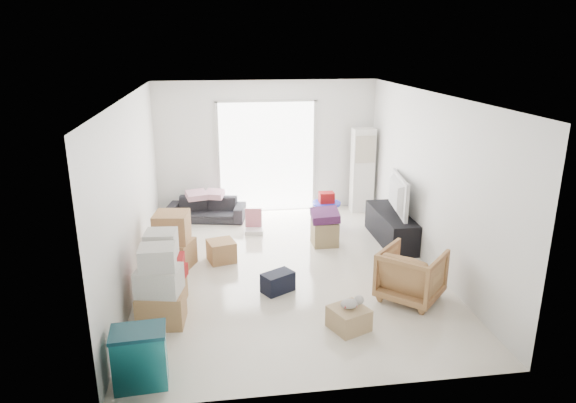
# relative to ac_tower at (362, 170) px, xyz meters

# --- Properties ---
(room_shell) EXTENTS (4.98, 6.48, 3.18)m
(room_shell) POSITION_rel_ac_tower_xyz_m (-1.95, -2.65, 0.48)
(room_shell) COLOR silver
(room_shell) RESTS_ON ground
(sliding_door) EXTENTS (2.10, 0.04, 2.33)m
(sliding_door) POSITION_rel_ac_tower_xyz_m (-1.95, 0.33, 0.37)
(sliding_door) COLOR white
(sliding_door) RESTS_ON room_shell
(ac_tower) EXTENTS (0.45, 0.30, 1.75)m
(ac_tower) POSITION_rel_ac_tower_xyz_m (0.00, 0.00, 0.00)
(ac_tower) COLOR white
(ac_tower) RESTS_ON room_shell
(tv_console) EXTENTS (0.48, 1.60, 0.53)m
(tv_console) POSITION_rel_ac_tower_xyz_m (0.05, -1.76, -0.61)
(tv_console) COLOR black
(tv_console) RESTS_ON room_shell
(television) EXTENTS (0.82, 1.24, 0.15)m
(television) POSITION_rel_ac_tower_xyz_m (0.05, -1.76, -0.27)
(television) COLOR black
(television) RESTS_ON tv_console
(sofa) EXTENTS (1.59, 0.73, 0.60)m
(sofa) POSITION_rel_ac_tower_xyz_m (-3.23, -0.15, -0.58)
(sofa) COLOR #242429
(sofa) RESTS_ON room_shell
(pillow_left) EXTENTS (0.45, 0.39, 0.12)m
(pillow_left) POSITION_rel_ac_tower_xyz_m (-3.41, -0.17, -0.22)
(pillow_left) COLOR #C791A1
(pillow_left) RESTS_ON sofa
(pillow_right) EXTENTS (0.45, 0.40, 0.13)m
(pillow_right) POSITION_rel_ac_tower_xyz_m (-3.05, -0.15, -0.21)
(pillow_right) COLOR #C791A1
(pillow_right) RESTS_ON sofa
(armchair) EXTENTS (1.07, 1.07, 0.80)m
(armchair) POSITION_rel_ac_tower_xyz_m (-0.39, -3.87, -0.47)
(armchair) COLOR tan
(armchair) RESTS_ON room_shell
(storage_bins) EXTENTS (0.58, 0.43, 0.64)m
(storage_bins) POSITION_rel_ac_tower_xyz_m (-3.85, -5.27, -0.55)
(storage_bins) COLOR #156568
(storage_bins) RESTS_ON room_shell
(box_stack_a) EXTENTS (0.61, 0.53, 1.05)m
(box_stack_a) POSITION_rel_ac_tower_xyz_m (-3.75, -4.06, -0.40)
(box_stack_a) COLOR #A16D48
(box_stack_a) RESTS_ON room_shell
(box_stack_b) EXTENTS (0.64, 0.59, 1.06)m
(box_stack_b) POSITION_rel_ac_tower_xyz_m (-3.75, -3.56, -0.42)
(box_stack_b) COLOR #A16D48
(box_stack_b) RESTS_ON room_shell
(box_stack_c) EXTENTS (0.74, 0.68, 0.89)m
(box_stack_c) POSITION_rel_ac_tower_xyz_m (-3.72, -2.30, -0.44)
(box_stack_c) COLOR #A16D48
(box_stack_c) RESTS_ON room_shell
(loose_box) EXTENTS (0.51, 0.51, 0.34)m
(loose_box) POSITION_rel_ac_tower_xyz_m (-2.97, -2.21, -0.70)
(loose_box) COLOR #A16D48
(loose_box) RESTS_ON room_shell
(duffel_bag) EXTENTS (0.52, 0.46, 0.29)m
(duffel_bag) POSITION_rel_ac_tower_xyz_m (-2.19, -3.40, -0.73)
(duffel_bag) COLOR black
(duffel_bag) RESTS_ON room_shell
(ottoman) EXTENTS (0.44, 0.44, 0.43)m
(ottoman) POSITION_rel_ac_tower_xyz_m (-1.16, -1.75, -0.66)
(ottoman) COLOR #9B865A
(ottoman) RESTS_ON room_shell
(blanket) EXTENTS (0.51, 0.51, 0.14)m
(blanket) POSITION_rel_ac_tower_xyz_m (-1.16, -1.75, -0.37)
(blanket) COLOR #502052
(blanket) RESTS_ON ottoman
(kids_table) EXTENTS (0.56, 0.56, 0.68)m
(kids_table) POSITION_rel_ac_tower_xyz_m (-0.93, -0.82, -0.39)
(kids_table) COLOR #202BD4
(kids_table) RESTS_ON room_shell
(toy_walker) EXTENTS (0.36, 0.33, 0.45)m
(toy_walker) POSITION_rel_ac_tower_xyz_m (-2.34, -0.98, -0.75)
(toy_walker) COLOR silver
(toy_walker) RESTS_ON room_shell
(wood_crate) EXTENTS (0.56, 0.56, 0.28)m
(wood_crate) POSITION_rel_ac_tower_xyz_m (-1.43, -4.52, -0.73)
(wood_crate) COLOR tan
(wood_crate) RESTS_ON room_shell
(plush_bunny) EXTENTS (0.30, 0.17, 0.15)m
(plush_bunny) POSITION_rel_ac_tower_xyz_m (-1.40, -4.51, -0.52)
(plush_bunny) COLOR #B2ADA8
(plush_bunny) RESTS_ON wood_crate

